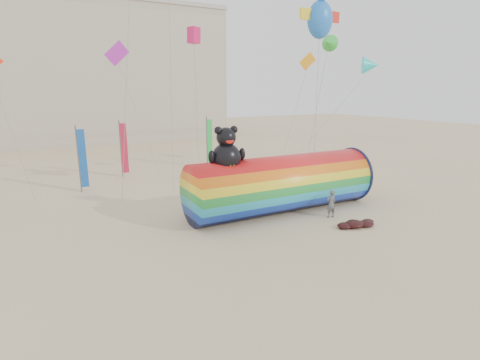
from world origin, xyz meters
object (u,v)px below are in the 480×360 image
kite_handler (331,204)px  fabric_bundle (356,224)px  hotel_building (15,72)px  windsock_assembly (282,182)px

kite_handler → fabric_bundle: bearing=100.2°
hotel_building → fabric_bundle: hotel_building is taller
windsock_assembly → fabric_bundle: (2.21, -4.55, -1.77)m
windsock_assembly → fabric_bundle: bearing=-64.1°
hotel_building → windsock_assembly: size_ratio=4.76×
kite_handler → fabric_bundle: (0.20, -2.00, -0.71)m
fabric_bundle → kite_handler: bearing=95.7°
windsock_assembly → fabric_bundle: size_ratio=4.84×
kite_handler → fabric_bundle: size_ratio=0.67×
windsock_assembly → kite_handler: bearing=-51.7°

